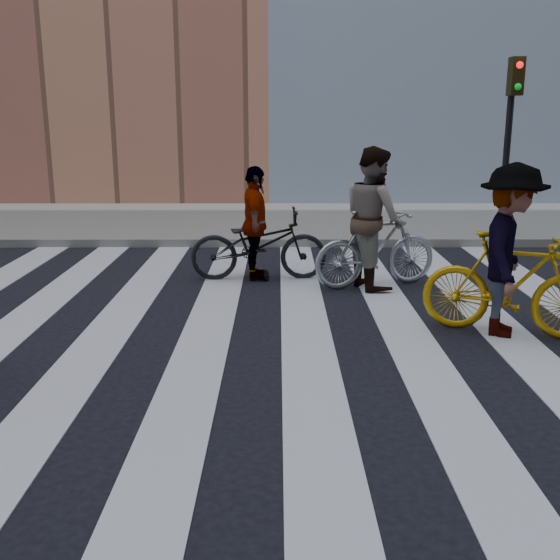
{
  "coord_description": "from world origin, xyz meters",
  "views": [
    {
      "loc": [
        0.24,
        -6.7,
        2.34
      ],
      "look_at": [
        0.26,
        0.3,
        0.58
      ],
      "focal_mm": 42.0,
      "sensor_mm": 36.0,
      "label": 1
    }
  ],
  "objects_px": {
    "rider_right": "(510,251)",
    "rider_rear": "(255,224)",
    "bike_dark_rear": "(259,244)",
    "rider_mid": "(373,218)",
    "bike_yellow_right": "(511,284)",
    "bike_silver_mid": "(376,248)",
    "traffic_signal": "(511,119)"
  },
  "relations": [
    {
      "from": "rider_right",
      "to": "rider_rear",
      "type": "relative_size",
      "value": 1.13
    },
    {
      "from": "bike_dark_rear",
      "to": "rider_mid",
      "type": "relative_size",
      "value": 1.01
    },
    {
      "from": "bike_yellow_right",
      "to": "rider_rear",
      "type": "xyz_separation_m",
      "value": [
        -2.86,
        2.5,
        0.26
      ]
    },
    {
      "from": "bike_yellow_right",
      "to": "rider_mid",
      "type": "bearing_deg",
      "value": 51.37
    },
    {
      "from": "rider_right",
      "to": "rider_rear",
      "type": "height_order",
      "value": "rider_right"
    },
    {
      "from": "bike_silver_mid",
      "to": "rider_mid",
      "type": "bearing_deg",
      "value": 71.91
    },
    {
      "from": "bike_dark_rear",
      "to": "rider_right",
      "type": "xyz_separation_m",
      "value": [
        2.76,
        -2.5,
        0.42
      ]
    },
    {
      "from": "traffic_signal",
      "to": "bike_dark_rear",
      "type": "bearing_deg",
      "value": -148.92
    },
    {
      "from": "rider_mid",
      "to": "bike_dark_rear",
      "type": "bearing_deg",
      "value": 56.85
    },
    {
      "from": "bike_silver_mid",
      "to": "bike_yellow_right",
      "type": "height_order",
      "value": "bike_yellow_right"
    },
    {
      "from": "bike_yellow_right",
      "to": "rider_rear",
      "type": "distance_m",
      "value": 3.81
    },
    {
      "from": "traffic_signal",
      "to": "rider_mid",
      "type": "bearing_deg",
      "value": -132.54
    },
    {
      "from": "rider_mid",
      "to": "bike_silver_mid",
      "type": "bearing_deg",
      "value": -108.09
    },
    {
      "from": "traffic_signal",
      "to": "bike_dark_rear",
      "type": "relative_size",
      "value": 1.69
    },
    {
      "from": "bike_yellow_right",
      "to": "bike_dark_rear",
      "type": "distance_m",
      "value": 3.76
    },
    {
      "from": "rider_mid",
      "to": "rider_rear",
      "type": "xyz_separation_m",
      "value": [
        -1.64,
        0.43,
        -0.15
      ]
    },
    {
      "from": "bike_silver_mid",
      "to": "rider_right",
      "type": "xyz_separation_m",
      "value": [
        1.11,
        -2.07,
        0.39
      ]
    },
    {
      "from": "rider_rear",
      "to": "rider_mid",
      "type": "bearing_deg",
      "value": -107.98
    },
    {
      "from": "bike_yellow_right",
      "to": "bike_dark_rear",
      "type": "height_order",
      "value": "bike_yellow_right"
    },
    {
      "from": "traffic_signal",
      "to": "rider_mid",
      "type": "height_order",
      "value": "traffic_signal"
    },
    {
      "from": "traffic_signal",
      "to": "rider_mid",
      "type": "distance_m",
      "value": 4.42
    },
    {
      "from": "rider_rear",
      "to": "bike_yellow_right",
      "type": "bearing_deg",
      "value": -134.57
    },
    {
      "from": "bike_dark_rear",
      "to": "rider_rear",
      "type": "distance_m",
      "value": 0.31
    },
    {
      "from": "rider_mid",
      "to": "rider_right",
      "type": "xyz_separation_m",
      "value": [
        1.16,
        -2.07,
        -0.04
      ]
    },
    {
      "from": "rider_mid",
      "to": "rider_right",
      "type": "bearing_deg",
      "value": -168.77
    },
    {
      "from": "bike_silver_mid",
      "to": "traffic_signal",
      "type": "bearing_deg",
      "value": -60.13
    },
    {
      "from": "traffic_signal",
      "to": "bike_dark_rear",
      "type": "distance_m",
      "value": 5.48
    },
    {
      "from": "bike_dark_rear",
      "to": "rider_mid",
      "type": "xyz_separation_m",
      "value": [
        1.59,
        -0.43,
        0.45
      ]
    },
    {
      "from": "traffic_signal",
      "to": "bike_yellow_right",
      "type": "relative_size",
      "value": 1.77
    },
    {
      "from": "rider_right",
      "to": "bike_silver_mid",
      "type": "bearing_deg",
      "value": 49.27
    },
    {
      "from": "rider_mid",
      "to": "rider_rear",
      "type": "height_order",
      "value": "rider_mid"
    },
    {
      "from": "bike_dark_rear",
      "to": "bike_silver_mid",
      "type": "bearing_deg",
      "value": -107.98
    }
  ]
}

